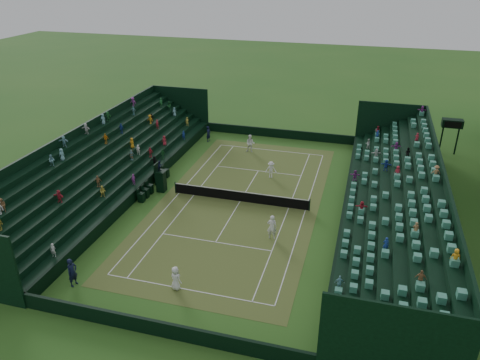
{
  "coord_description": "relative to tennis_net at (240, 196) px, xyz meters",
  "views": [
    {
      "loc": [
        9.38,
        -33.1,
        18.51
      ],
      "look_at": [
        0.0,
        0.0,
        2.0
      ],
      "focal_mm": 35.0,
      "sensor_mm": 36.0,
      "label": 1
    }
  ],
  "objects": [
    {
      "name": "perimeter_wall_east",
      "position": [
        8.48,
        0.0,
        -0.03
      ],
      "size": [
        0.2,
        31.77,
        1.0
      ],
      "primitive_type": "cube",
      "color": "black",
      "rests_on": "ground"
    },
    {
      "name": "courtside_chairs",
      "position": [
        -7.92,
        0.27,
        -0.1
      ],
      "size": [
        0.52,
        5.5,
        1.14
      ],
      "color": "black",
      "rests_on": "ground"
    },
    {
      "name": "umpire_chair",
      "position": [
        -7.11,
        0.02,
        0.7
      ],
      "size": [
        0.91,
        0.91,
        2.87
      ],
      "color": "black",
      "rests_on": "ground"
    },
    {
      "name": "player_far_east",
      "position": [
        1.45,
        5.31,
        0.27
      ],
      "size": [
        1.15,
        0.83,
        1.6
      ],
      "primitive_type": "imported",
      "rotation": [
        0.0,
        0.0,
        0.25
      ],
      "color": "white",
      "rests_on": "ground"
    },
    {
      "name": "south_grandstand",
      "position": [
        -12.66,
        0.0,
        1.02
      ],
      "size": [
        6.6,
        32.0,
        4.9
      ],
      "color": "black",
      "rests_on": "ground"
    },
    {
      "name": "ground",
      "position": [
        0.0,
        0.0,
        -0.53
      ],
      "size": [
        160.0,
        160.0,
        0.0
      ],
      "primitive_type": "plane",
      "color": "#295E1D",
      "rests_on": "ground"
    },
    {
      "name": "player_far_west",
      "position": [
        -1.95,
        10.81,
        0.42
      ],
      "size": [
        0.98,
        0.8,
        1.89
      ],
      "primitive_type": "imported",
      "rotation": [
        0.0,
        0.0,
        0.09
      ],
      "color": "white",
      "rests_on": "ground"
    },
    {
      "name": "north_grandstand",
      "position": [
        12.66,
        0.0,
        1.02
      ],
      "size": [
        6.6,
        32.0,
        4.9
      ],
      "color": "black",
      "rests_on": "ground"
    },
    {
      "name": "player_near_east",
      "position": [
        3.74,
        -4.77,
        0.42
      ],
      "size": [
        0.73,
        0.52,
        1.9
      ],
      "primitive_type": "imported",
      "rotation": [
        0.0,
        0.0,
        3.24
      ],
      "color": "silver",
      "rests_on": "ground"
    },
    {
      "name": "line_judge_south",
      "position": [
        -6.94,
        -13.36,
        0.43
      ],
      "size": [
        0.59,
        0.77,
        1.91
      ],
      "primitive_type": "imported",
      "rotation": [
        0.0,
        0.0,
        1.37
      ],
      "color": "black",
      "rests_on": "ground"
    },
    {
      "name": "player_near_west",
      "position": [
        -0.68,
        -11.98,
        0.27
      ],
      "size": [
        0.91,
        0.76,
        1.6
      ],
      "primitive_type": "imported",
      "rotation": [
        0.0,
        0.0,
        2.76
      ],
      "color": "white",
      "rests_on": "ground"
    },
    {
      "name": "tennis_net",
      "position": [
        0.0,
        0.0,
        0.0
      ],
      "size": [
        11.67,
        0.1,
        1.06
      ],
      "color": "black",
      "rests_on": "ground"
    },
    {
      "name": "perimeter_wall_south",
      "position": [
        0.0,
        -15.88,
        -0.03
      ],
      "size": [
        17.17,
        0.2,
        1.0
      ],
      "primitive_type": "cube",
      "color": "black",
      "rests_on": "ground"
    },
    {
      "name": "line_judge_north",
      "position": [
        -7.19,
        12.63,
        0.34
      ],
      "size": [
        0.52,
        0.7,
        1.74
      ],
      "primitive_type": "imported",
      "rotation": [
        0.0,
        0.0,
        1.39
      ],
      "color": "black",
      "rests_on": "ground"
    },
    {
      "name": "court_surface",
      "position": [
        0.0,
        0.0,
        -0.52
      ],
      "size": [
        12.97,
        26.77,
        0.01
      ],
      "primitive_type": "cube",
      "color": "#3C6B23",
      "rests_on": "ground"
    },
    {
      "name": "scoreboard_tower",
      "position": [
        17.75,
        16.0,
        2.62
      ],
      "size": [
        2.0,
        1.0,
        3.7
      ],
      "color": "black",
      "rests_on": "ground"
    },
    {
      "name": "perimeter_wall_west",
      "position": [
        -8.48,
        0.0,
        -0.03
      ],
      "size": [
        0.2,
        31.77,
        1.0
      ],
      "primitive_type": "cube",
      "color": "black",
      "rests_on": "ground"
    },
    {
      "name": "perimeter_wall_north",
      "position": [
        0.0,
        15.88,
        -0.03
      ],
      "size": [
        17.17,
        0.2,
        1.0
      ],
      "primitive_type": "cube",
      "color": "black",
      "rests_on": "ground"
    }
  ]
}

